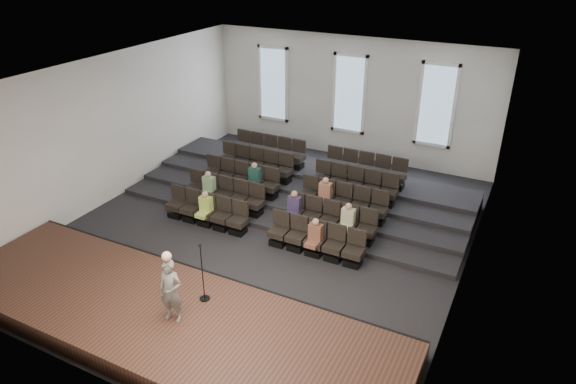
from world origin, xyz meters
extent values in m
plane|color=black|center=(0.00, 0.00, 0.00)|extent=(14.00, 14.00, 0.00)
cube|color=white|center=(0.00, 0.00, 5.01)|extent=(12.00, 14.00, 0.02)
cube|color=silver|center=(0.00, 7.02, 2.50)|extent=(12.00, 0.04, 5.00)
cube|color=silver|center=(0.00, -7.02, 2.50)|extent=(12.00, 0.04, 5.00)
cube|color=silver|center=(-6.02, 0.00, 2.50)|extent=(0.04, 14.00, 5.00)
cube|color=silver|center=(6.02, 0.00, 2.50)|extent=(0.04, 14.00, 5.00)
cube|color=#462A1E|center=(0.00, -5.10, 0.25)|extent=(11.80, 3.60, 0.50)
cube|color=black|center=(0.00, -3.33, 0.25)|extent=(11.80, 0.06, 0.52)
cube|color=black|center=(0.00, 2.33, 0.07)|extent=(11.80, 4.80, 0.15)
cube|color=black|center=(0.00, 2.85, 0.15)|extent=(11.80, 3.75, 0.30)
cube|color=black|center=(0.00, 3.38, 0.22)|extent=(11.80, 2.70, 0.45)
cube|color=black|center=(0.00, 3.90, 0.30)|extent=(11.80, 1.65, 0.60)
cube|color=black|center=(-3.13, -0.60, 0.10)|extent=(0.47, 0.43, 0.20)
cube|color=black|center=(-3.13, -0.60, 0.41)|extent=(0.55, 0.50, 0.19)
cube|color=black|center=(-3.13, -0.39, 0.82)|extent=(0.55, 0.08, 0.50)
cube|color=black|center=(-2.53, -0.60, 0.10)|extent=(0.47, 0.43, 0.20)
cube|color=black|center=(-2.53, -0.60, 0.41)|extent=(0.55, 0.50, 0.19)
cube|color=black|center=(-2.53, -0.39, 0.82)|extent=(0.55, 0.08, 0.50)
cube|color=black|center=(-1.93, -0.60, 0.10)|extent=(0.47, 0.43, 0.20)
cube|color=black|center=(-1.93, -0.60, 0.41)|extent=(0.55, 0.50, 0.19)
cube|color=black|center=(-1.93, -0.39, 0.82)|extent=(0.55, 0.08, 0.50)
cube|color=black|center=(-1.33, -0.60, 0.10)|extent=(0.47, 0.43, 0.20)
cube|color=black|center=(-1.33, -0.60, 0.41)|extent=(0.55, 0.50, 0.19)
cube|color=black|center=(-1.33, -0.39, 0.82)|extent=(0.55, 0.08, 0.50)
cube|color=black|center=(-0.73, -0.60, 0.10)|extent=(0.47, 0.43, 0.20)
cube|color=black|center=(-0.73, -0.60, 0.41)|extent=(0.55, 0.50, 0.19)
cube|color=black|center=(-0.73, -0.39, 0.82)|extent=(0.55, 0.08, 0.50)
cube|color=black|center=(0.73, -0.60, 0.10)|extent=(0.47, 0.43, 0.20)
cube|color=black|center=(0.73, -0.60, 0.41)|extent=(0.55, 0.50, 0.19)
cube|color=black|center=(0.73, -0.39, 0.82)|extent=(0.55, 0.08, 0.50)
cube|color=black|center=(1.33, -0.60, 0.10)|extent=(0.47, 0.43, 0.20)
cube|color=black|center=(1.33, -0.60, 0.41)|extent=(0.55, 0.50, 0.19)
cube|color=black|center=(1.33, -0.39, 0.82)|extent=(0.55, 0.08, 0.50)
cube|color=black|center=(1.93, -0.60, 0.10)|extent=(0.47, 0.43, 0.20)
cube|color=black|center=(1.93, -0.60, 0.41)|extent=(0.55, 0.50, 0.19)
cube|color=black|center=(1.93, -0.39, 0.82)|extent=(0.55, 0.08, 0.50)
cube|color=black|center=(2.53, -0.60, 0.10)|extent=(0.47, 0.43, 0.20)
cube|color=black|center=(2.53, -0.60, 0.41)|extent=(0.55, 0.50, 0.19)
cube|color=black|center=(2.53, -0.39, 0.82)|extent=(0.55, 0.08, 0.50)
cube|color=black|center=(3.13, -0.60, 0.10)|extent=(0.47, 0.43, 0.20)
cube|color=black|center=(3.13, -0.60, 0.41)|extent=(0.55, 0.50, 0.19)
cube|color=black|center=(3.13, -0.39, 0.82)|extent=(0.55, 0.08, 0.50)
cube|color=black|center=(-3.13, 0.45, 0.25)|extent=(0.47, 0.43, 0.20)
cube|color=black|center=(-3.13, 0.45, 0.56)|extent=(0.55, 0.50, 0.19)
cube|color=black|center=(-3.13, 0.66, 0.97)|extent=(0.55, 0.08, 0.50)
cube|color=black|center=(-2.53, 0.45, 0.25)|extent=(0.47, 0.43, 0.20)
cube|color=black|center=(-2.53, 0.45, 0.56)|extent=(0.55, 0.50, 0.19)
cube|color=black|center=(-2.53, 0.66, 0.97)|extent=(0.55, 0.08, 0.50)
cube|color=black|center=(-1.93, 0.45, 0.25)|extent=(0.47, 0.43, 0.20)
cube|color=black|center=(-1.93, 0.45, 0.56)|extent=(0.55, 0.50, 0.19)
cube|color=black|center=(-1.93, 0.66, 0.97)|extent=(0.55, 0.08, 0.50)
cube|color=black|center=(-1.33, 0.45, 0.25)|extent=(0.47, 0.43, 0.20)
cube|color=black|center=(-1.33, 0.45, 0.56)|extent=(0.55, 0.50, 0.19)
cube|color=black|center=(-1.33, 0.66, 0.97)|extent=(0.55, 0.08, 0.50)
cube|color=black|center=(-0.73, 0.45, 0.25)|extent=(0.47, 0.43, 0.20)
cube|color=black|center=(-0.73, 0.45, 0.56)|extent=(0.55, 0.50, 0.19)
cube|color=black|center=(-0.73, 0.66, 0.97)|extent=(0.55, 0.08, 0.50)
cube|color=black|center=(0.73, 0.45, 0.25)|extent=(0.47, 0.43, 0.20)
cube|color=black|center=(0.73, 0.45, 0.56)|extent=(0.55, 0.50, 0.19)
cube|color=black|center=(0.73, 0.66, 0.97)|extent=(0.55, 0.08, 0.50)
cube|color=black|center=(1.33, 0.45, 0.25)|extent=(0.47, 0.43, 0.20)
cube|color=black|center=(1.33, 0.45, 0.56)|extent=(0.55, 0.50, 0.19)
cube|color=black|center=(1.33, 0.66, 0.97)|extent=(0.55, 0.08, 0.50)
cube|color=black|center=(1.93, 0.45, 0.25)|extent=(0.47, 0.43, 0.20)
cube|color=black|center=(1.93, 0.45, 0.56)|extent=(0.55, 0.50, 0.19)
cube|color=black|center=(1.93, 0.66, 0.97)|extent=(0.55, 0.08, 0.50)
cube|color=black|center=(2.53, 0.45, 0.25)|extent=(0.47, 0.43, 0.20)
cube|color=black|center=(2.53, 0.45, 0.56)|extent=(0.55, 0.50, 0.19)
cube|color=black|center=(2.53, 0.66, 0.97)|extent=(0.55, 0.08, 0.50)
cube|color=black|center=(3.13, 0.45, 0.25)|extent=(0.47, 0.43, 0.20)
cube|color=black|center=(3.13, 0.45, 0.56)|extent=(0.55, 0.50, 0.19)
cube|color=black|center=(3.13, 0.66, 0.97)|extent=(0.55, 0.08, 0.50)
cube|color=black|center=(-3.13, 1.50, 0.40)|extent=(0.47, 0.42, 0.20)
cube|color=black|center=(-3.13, 1.50, 0.71)|extent=(0.55, 0.50, 0.19)
cube|color=black|center=(-3.13, 1.71, 1.12)|extent=(0.55, 0.08, 0.50)
cube|color=black|center=(-2.53, 1.50, 0.40)|extent=(0.47, 0.42, 0.20)
cube|color=black|center=(-2.53, 1.50, 0.71)|extent=(0.55, 0.50, 0.19)
cube|color=black|center=(-2.53, 1.71, 1.12)|extent=(0.55, 0.08, 0.50)
cube|color=black|center=(-1.93, 1.50, 0.40)|extent=(0.47, 0.42, 0.20)
cube|color=black|center=(-1.93, 1.50, 0.71)|extent=(0.55, 0.50, 0.19)
cube|color=black|center=(-1.93, 1.71, 1.12)|extent=(0.55, 0.08, 0.50)
cube|color=black|center=(-1.33, 1.50, 0.40)|extent=(0.47, 0.42, 0.20)
cube|color=black|center=(-1.33, 1.50, 0.71)|extent=(0.55, 0.50, 0.19)
cube|color=black|center=(-1.33, 1.71, 1.12)|extent=(0.55, 0.08, 0.50)
cube|color=black|center=(-0.73, 1.50, 0.40)|extent=(0.47, 0.42, 0.20)
cube|color=black|center=(-0.73, 1.50, 0.71)|extent=(0.55, 0.50, 0.19)
cube|color=black|center=(-0.73, 1.71, 1.12)|extent=(0.55, 0.08, 0.50)
cube|color=black|center=(0.73, 1.50, 0.40)|extent=(0.47, 0.42, 0.20)
cube|color=black|center=(0.73, 1.50, 0.71)|extent=(0.55, 0.50, 0.19)
cube|color=black|center=(0.73, 1.71, 1.12)|extent=(0.55, 0.08, 0.50)
cube|color=black|center=(1.33, 1.50, 0.40)|extent=(0.47, 0.42, 0.20)
cube|color=black|center=(1.33, 1.50, 0.71)|extent=(0.55, 0.50, 0.19)
cube|color=black|center=(1.33, 1.71, 1.12)|extent=(0.55, 0.08, 0.50)
cube|color=black|center=(1.93, 1.50, 0.40)|extent=(0.47, 0.42, 0.20)
cube|color=black|center=(1.93, 1.50, 0.71)|extent=(0.55, 0.50, 0.19)
cube|color=black|center=(1.93, 1.71, 1.12)|extent=(0.55, 0.08, 0.50)
cube|color=black|center=(2.53, 1.50, 0.40)|extent=(0.47, 0.42, 0.20)
cube|color=black|center=(2.53, 1.50, 0.71)|extent=(0.55, 0.50, 0.19)
cube|color=black|center=(2.53, 1.71, 1.12)|extent=(0.55, 0.08, 0.50)
cube|color=black|center=(3.13, 1.50, 0.40)|extent=(0.47, 0.42, 0.20)
cube|color=black|center=(3.13, 1.50, 0.71)|extent=(0.55, 0.50, 0.19)
cube|color=black|center=(3.13, 1.71, 1.12)|extent=(0.55, 0.08, 0.50)
cube|color=black|center=(-3.13, 2.55, 0.55)|extent=(0.47, 0.42, 0.20)
cube|color=black|center=(-3.13, 2.55, 0.86)|extent=(0.55, 0.50, 0.19)
cube|color=black|center=(-3.13, 2.76, 1.27)|extent=(0.55, 0.08, 0.50)
cube|color=black|center=(-2.53, 2.55, 0.55)|extent=(0.47, 0.42, 0.20)
cube|color=black|center=(-2.53, 2.55, 0.86)|extent=(0.55, 0.50, 0.19)
cube|color=black|center=(-2.53, 2.76, 1.27)|extent=(0.55, 0.08, 0.50)
cube|color=black|center=(-1.93, 2.55, 0.55)|extent=(0.47, 0.42, 0.20)
cube|color=black|center=(-1.93, 2.55, 0.86)|extent=(0.55, 0.50, 0.19)
cube|color=black|center=(-1.93, 2.76, 1.27)|extent=(0.55, 0.08, 0.50)
cube|color=black|center=(-1.33, 2.55, 0.55)|extent=(0.47, 0.42, 0.20)
cube|color=black|center=(-1.33, 2.55, 0.86)|extent=(0.55, 0.50, 0.19)
cube|color=black|center=(-1.33, 2.76, 1.27)|extent=(0.55, 0.08, 0.50)
cube|color=black|center=(-0.73, 2.55, 0.55)|extent=(0.47, 0.42, 0.20)
cube|color=black|center=(-0.73, 2.55, 0.86)|extent=(0.55, 0.50, 0.19)
cube|color=black|center=(-0.73, 2.76, 1.27)|extent=(0.55, 0.08, 0.50)
cube|color=black|center=(0.73, 2.55, 0.55)|extent=(0.47, 0.42, 0.20)
cube|color=black|center=(0.73, 2.55, 0.86)|extent=(0.55, 0.50, 0.19)
cube|color=black|center=(0.73, 2.76, 1.27)|extent=(0.55, 0.08, 0.50)
cube|color=black|center=(1.33, 2.55, 0.55)|extent=(0.47, 0.42, 0.20)
cube|color=black|center=(1.33, 2.55, 0.86)|extent=(0.55, 0.50, 0.19)
cube|color=black|center=(1.33, 2.76, 1.27)|extent=(0.55, 0.08, 0.50)
cube|color=black|center=(1.93, 2.55, 0.55)|extent=(0.47, 0.42, 0.20)
cube|color=black|center=(1.93, 2.55, 0.86)|extent=(0.55, 0.50, 0.19)
cube|color=black|center=(1.93, 2.76, 1.27)|extent=(0.55, 0.08, 0.50)
cube|color=black|center=(2.53, 2.55, 0.55)|extent=(0.47, 0.42, 0.20)
cube|color=black|center=(2.53, 2.55, 0.86)|extent=(0.55, 0.50, 0.19)
cube|color=black|center=(2.53, 2.76, 1.27)|extent=(0.55, 0.08, 0.50)
cube|color=black|center=(3.13, 2.55, 0.55)|extent=(0.47, 0.42, 0.20)
cube|color=black|center=(3.13, 2.55, 0.86)|extent=(0.55, 0.50, 0.19)
cube|color=black|center=(3.13, 2.76, 1.27)|extent=(0.55, 0.08, 0.50)
cube|color=black|center=(-3.13, 3.60, 0.70)|extent=(0.47, 0.42, 0.20)
cube|color=black|center=(-3.13, 3.60, 1.01)|extent=(0.55, 0.50, 0.19)
cube|color=black|center=(-3.13, 3.81, 1.42)|extent=(0.55, 0.08, 0.50)
cube|color=black|center=(-2.53, 3.60, 0.70)|extent=(0.47, 0.42, 0.20)
cube|color=black|center=(-2.53, 3.60, 1.01)|extent=(0.55, 0.50, 0.19)
cube|color=black|center=(-2.53, 3.81, 1.42)|extent=(0.55, 0.08, 0.50)
cube|color=black|center=(-1.93, 3.60, 0.70)|extent=(0.47, 0.42, 0.20)
cube|color=black|center=(-1.93, 3.60, 1.01)|extent=(0.55, 0.50, 0.19)
cube|color=black|center=(-1.93, 3.81, 1.42)|extent=(0.55, 0.08, 0.50)
cube|color=black|center=(-1.33, 3.60, 0.70)|extent=(0.47, 0.42, 0.20)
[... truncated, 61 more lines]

